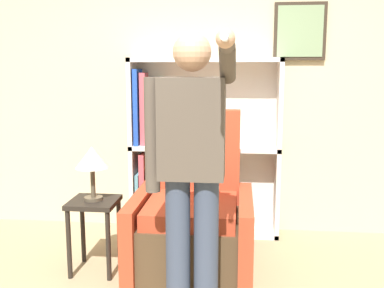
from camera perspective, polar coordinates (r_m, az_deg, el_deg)
The scene contains 6 objects.
wall_back at distance 4.30m, azimuth 0.61°, elevation 7.60°, with size 8.00×0.11×2.80m.
bookcase at distance 4.21m, azimuth -0.68°, elevation -0.67°, with size 1.39×0.28×1.65m.
armchair at distance 3.49m, azimuth 0.13°, elevation -10.07°, with size 0.90×0.90×1.23m.
person_standing at distance 2.63m, azimuth -0.08°, elevation -2.61°, with size 0.53×0.78×1.76m.
side_table at distance 3.55m, azimuth -12.32°, elevation -8.88°, with size 0.36×0.36×0.57m.
table_lamp at distance 3.44m, azimuth -12.58°, elevation -1.96°, with size 0.25×0.25×0.41m.
Camera 1 is at (0.42, -2.24, 1.56)m, focal length 42.00 mm.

